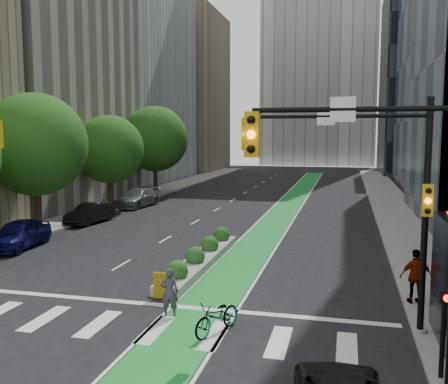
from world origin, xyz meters
The scene contains 20 objects.
ground centered at (0.00, 0.00, 0.00)m, with size 160.00×160.00×0.00m, color black.
sidewalk_left centered at (-11.80, 25.00, 0.07)m, with size 3.60×90.00×0.15m, color gray.
sidewalk_right centered at (11.80, 25.00, 0.07)m, with size 3.60×90.00×0.15m, color gray.
bike_lane_paint centered at (3.00, 30.00, 0.01)m, with size 2.20×70.00×0.01m, color #1A9130.
building_beige centered at (-20.00, 24.00, 15.00)m, with size 14.00×18.00×30.00m, color #B7AD99.
building_tan_far centered at (-20.00, 66.00, 13.00)m, with size 14.00×16.00×26.00m, color tan.
building_dark_end centered at (20.00, 68.00, 14.00)m, with size 14.00×18.00×28.00m, color black.
tree_mid centered at (-11.00, 12.00, 5.57)m, with size 6.40×6.40×8.78m.
tree_midfar centered at (-11.00, 22.00, 4.95)m, with size 5.60×5.60×7.76m.
tree_far centered at (-11.00, 32.00, 5.69)m, with size 6.60×6.60×9.00m.
signal_right centered at (8.67, 0.47, 4.80)m, with size 5.82×0.51×7.20m.
signal_far_right centered at (8.98, -4.03, 4.75)m, with size 4.82×0.51×7.20m.
median_planter centered at (1.20, 7.04, 0.37)m, with size 1.20×10.26×1.10m.
ped_signal_post centered at (10.30, -2.58, 1.58)m, with size 0.32×0.43×2.46m.
bicycle centered at (4.01, -0.77, 0.55)m, with size 0.73×2.08×1.09m, color gray.
cyclist centered at (2.06, 0.21, 0.85)m, with size 0.62×0.41×1.71m, color #3A333E.
parked_car_left_near centered at (-9.50, 7.93, 0.80)m, with size 1.88×4.68×1.59m, color #0E0D50.
parked_car_left_mid centered at (-9.50, 15.80, 0.71)m, with size 1.50×4.29×1.41m, color black.
parked_car_left_far centered at (-9.50, 23.94, 0.76)m, with size 2.14×5.27×1.53m, color slate.
pedestrian_far centered at (10.39, 3.26, 1.14)m, with size 1.16×0.48×1.98m, color gray.
Camera 1 is at (7.83, -15.42, 6.28)m, focal length 40.00 mm.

